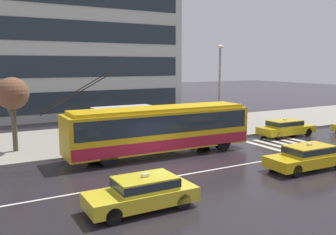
{
  "coord_description": "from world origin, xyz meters",
  "views": [
    {
      "loc": [
        -9.19,
        -16.28,
        5.52
      ],
      "look_at": [
        2.01,
        3.58,
        2.19
      ],
      "focal_mm": 38.96,
      "sensor_mm": 36.0,
      "label": 1
    }
  ],
  "objects_px": {
    "taxi_oncoming_near": "(143,191)",
    "bus_shelter": "(122,116)",
    "taxi_ahead_of_bus": "(286,127)",
    "pedestrian_at_shelter": "(159,119)",
    "trolleybus": "(160,129)",
    "street_tree_bare": "(12,95)",
    "taxi_oncoming_far": "(307,156)",
    "street_lamp": "(220,83)",
    "pedestrian_approaching_curb": "(194,116)"
  },
  "relations": [
    {
      "from": "bus_shelter",
      "to": "pedestrian_approaching_curb",
      "type": "bearing_deg",
      "value": -2.17
    },
    {
      "from": "trolleybus",
      "to": "pedestrian_approaching_curb",
      "type": "bearing_deg",
      "value": 37.2
    },
    {
      "from": "taxi_oncoming_near",
      "to": "street_tree_bare",
      "type": "xyz_separation_m",
      "value": [
        -3.1,
        11.98,
        2.97
      ]
    },
    {
      "from": "pedestrian_at_shelter",
      "to": "street_lamp",
      "type": "bearing_deg",
      "value": -0.86
    },
    {
      "from": "pedestrian_at_shelter",
      "to": "street_tree_bare",
      "type": "xyz_separation_m",
      "value": [
        -9.06,
        2.03,
        1.91
      ]
    },
    {
      "from": "taxi_oncoming_far",
      "to": "pedestrian_at_shelter",
      "type": "height_order",
      "value": "pedestrian_at_shelter"
    },
    {
      "from": "taxi_ahead_of_bus",
      "to": "street_tree_bare",
      "type": "distance_m",
      "value": 19.66
    },
    {
      "from": "trolleybus",
      "to": "taxi_ahead_of_bus",
      "type": "bearing_deg",
      "value": 1.46
    },
    {
      "from": "street_lamp",
      "to": "street_tree_bare",
      "type": "distance_m",
      "value": 14.38
    },
    {
      "from": "taxi_oncoming_near",
      "to": "street_tree_bare",
      "type": "bearing_deg",
      "value": 104.5
    },
    {
      "from": "street_lamp",
      "to": "trolleybus",
      "type": "bearing_deg",
      "value": -158.08
    },
    {
      "from": "taxi_oncoming_far",
      "to": "trolleybus",
      "type": "bearing_deg",
      "value": 128.55
    },
    {
      "from": "taxi_oncoming_far",
      "to": "pedestrian_at_shelter",
      "type": "xyz_separation_m",
      "value": [
        -4.01,
        9.32,
        1.06
      ]
    },
    {
      "from": "taxi_ahead_of_bus",
      "to": "pedestrian_at_shelter",
      "type": "height_order",
      "value": "pedestrian_at_shelter"
    },
    {
      "from": "bus_shelter",
      "to": "taxi_oncoming_far",
      "type": "bearing_deg",
      "value": -59.73
    },
    {
      "from": "taxi_oncoming_far",
      "to": "pedestrian_at_shelter",
      "type": "relative_size",
      "value": 2.32
    },
    {
      "from": "bus_shelter",
      "to": "pedestrian_approaching_curb",
      "type": "height_order",
      "value": "bus_shelter"
    },
    {
      "from": "pedestrian_approaching_curb",
      "to": "street_lamp",
      "type": "xyz_separation_m",
      "value": [
        1.53,
        -1.14,
        2.52
      ]
    },
    {
      "from": "bus_shelter",
      "to": "pedestrian_at_shelter",
      "type": "height_order",
      "value": "bus_shelter"
    },
    {
      "from": "taxi_oncoming_near",
      "to": "taxi_ahead_of_bus",
      "type": "bearing_deg",
      "value": 25.54
    },
    {
      "from": "taxi_ahead_of_bus",
      "to": "taxi_oncoming_near",
      "type": "relative_size",
      "value": 1.1
    },
    {
      "from": "pedestrian_approaching_curb",
      "to": "street_lamp",
      "type": "height_order",
      "value": "street_lamp"
    },
    {
      "from": "taxi_oncoming_near",
      "to": "bus_shelter",
      "type": "height_order",
      "value": "bus_shelter"
    },
    {
      "from": "taxi_oncoming_far",
      "to": "bus_shelter",
      "type": "xyz_separation_m",
      "value": [
        -6.19,
        10.6,
        1.29
      ]
    },
    {
      "from": "trolleybus",
      "to": "pedestrian_at_shelter",
      "type": "distance_m",
      "value": 2.97
    },
    {
      "from": "taxi_oncoming_far",
      "to": "pedestrian_approaching_curb",
      "type": "relative_size",
      "value": 2.44
    },
    {
      "from": "taxi_oncoming_near",
      "to": "pedestrian_at_shelter",
      "type": "relative_size",
      "value": 2.14
    },
    {
      "from": "taxi_oncoming_far",
      "to": "pedestrian_at_shelter",
      "type": "bearing_deg",
      "value": 113.27
    },
    {
      "from": "taxi_oncoming_far",
      "to": "street_lamp",
      "type": "relative_size",
      "value": 0.68
    },
    {
      "from": "taxi_oncoming_far",
      "to": "street_lamp",
      "type": "bearing_deg",
      "value": 82.9
    },
    {
      "from": "taxi_ahead_of_bus",
      "to": "street_tree_bare",
      "type": "bearing_deg",
      "value": 166.86
    },
    {
      "from": "pedestrian_at_shelter",
      "to": "street_tree_bare",
      "type": "distance_m",
      "value": 9.48
    },
    {
      "from": "taxi_oncoming_far",
      "to": "bus_shelter",
      "type": "height_order",
      "value": "bus_shelter"
    },
    {
      "from": "taxi_oncoming_near",
      "to": "street_lamp",
      "type": "xyz_separation_m",
      "value": [
        11.12,
        9.87,
        3.45
      ]
    },
    {
      "from": "taxi_oncoming_far",
      "to": "taxi_oncoming_near",
      "type": "xyz_separation_m",
      "value": [
        -9.97,
        -0.63,
        -0.0
      ]
    },
    {
      "from": "street_lamp",
      "to": "taxi_oncoming_near",
      "type": "bearing_deg",
      "value": -138.4
    },
    {
      "from": "trolleybus",
      "to": "street_tree_bare",
      "type": "relative_size",
      "value": 2.81
    },
    {
      "from": "taxi_ahead_of_bus",
      "to": "bus_shelter",
      "type": "relative_size",
      "value": 1.13
    },
    {
      "from": "taxi_oncoming_near",
      "to": "pedestrian_at_shelter",
      "type": "height_order",
      "value": "pedestrian_at_shelter"
    },
    {
      "from": "trolleybus",
      "to": "street_tree_bare",
      "type": "distance_m",
      "value": 9.32
    },
    {
      "from": "taxi_oncoming_near",
      "to": "street_tree_bare",
      "type": "relative_size",
      "value": 0.93
    },
    {
      "from": "street_lamp",
      "to": "street_tree_bare",
      "type": "bearing_deg",
      "value": 171.57
    },
    {
      "from": "taxi_oncoming_near",
      "to": "taxi_oncoming_far",
      "type": "bearing_deg",
      "value": 3.64
    },
    {
      "from": "taxi_oncoming_far",
      "to": "taxi_oncoming_near",
      "type": "relative_size",
      "value": 1.08
    },
    {
      "from": "taxi_ahead_of_bus",
      "to": "pedestrian_approaching_curb",
      "type": "xyz_separation_m",
      "value": [
        -6.23,
        3.45,
        0.92
      ]
    },
    {
      "from": "taxi_oncoming_near",
      "to": "bus_shelter",
      "type": "xyz_separation_m",
      "value": [
        3.79,
        11.23,
        1.29
      ]
    },
    {
      "from": "taxi_ahead_of_bus",
      "to": "taxi_oncoming_near",
      "type": "height_order",
      "value": "same"
    },
    {
      "from": "taxi_ahead_of_bus",
      "to": "taxi_oncoming_near",
      "type": "bearing_deg",
      "value": -154.46
    },
    {
      "from": "taxi_ahead_of_bus",
      "to": "pedestrian_at_shelter",
      "type": "bearing_deg",
      "value": 166.4
    },
    {
      "from": "pedestrian_approaching_curb",
      "to": "taxi_oncoming_near",
      "type": "bearing_deg",
      "value": -131.07
    }
  ]
}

